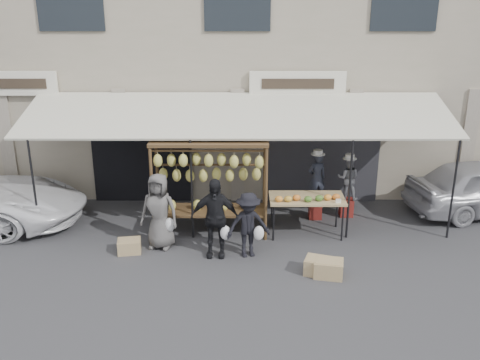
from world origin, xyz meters
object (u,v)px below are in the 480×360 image
at_px(customer_left, 159,211).
at_px(crate_near_b, 329,268).
at_px(vendor_right, 348,178).
at_px(customer_right, 248,225).
at_px(crate_near_a, 319,266).
at_px(produce_table, 307,199).
at_px(customer_mid, 215,218).
at_px(vendor_left, 317,178).
at_px(crate_far, 129,246).
at_px(banana_rack, 210,169).

xyz_separation_m(customer_left, crate_near_b, (3.49, -1.28, -0.68)).
relative_size(vendor_right, customer_left, 0.64).
xyz_separation_m(customer_right, crate_near_a, (1.40, -0.78, -0.55)).
height_order(produce_table, customer_mid, customer_mid).
bearing_deg(vendor_left, customer_left, 8.48).
bearing_deg(vendor_left, customer_right, 34.68).
height_order(crate_near_a, crate_far, crate_near_a).
bearing_deg(crate_near_a, produce_table, 91.74).
bearing_deg(vendor_right, crate_near_a, 83.74).
relative_size(banana_rack, crate_far, 5.35).
distance_m(produce_table, crate_near_a, 1.97).
relative_size(vendor_right, crate_near_b, 1.93).
bearing_deg(vendor_right, banana_rack, 31.15).
height_order(vendor_left, crate_far, vendor_left).
relative_size(customer_right, crate_far, 2.92).
relative_size(produce_table, vendor_left, 1.35).
bearing_deg(vendor_right, crate_far, 35.73).
relative_size(vendor_left, crate_near_b, 2.26).
bearing_deg(crate_near_a, crate_far, 166.85).
xyz_separation_m(vendor_right, crate_near_a, (-1.08, -2.94, -0.83)).
height_order(banana_rack, customer_right, banana_rack).
bearing_deg(crate_far, produce_table, 13.15).
distance_m(vendor_left, crate_far, 4.71).
distance_m(crate_near_b, crate_far, 4.25).
bearing_deg(produce_table, crate_near_b, -83.18).
xyz_separation_m(vendor_left, customer_left, (-3.59, -1.60, -0.21)).
xyz_separation_m(produce_table, customer_left, (-3.26, -0.64, -0.03)).
height_order(customer_mid, customer_right, customer_mid).
bearing_deg(customer_left, crate_near_b, -8.25).
relative_size(banana_rack, crate_near_b, 4.65).
bearing_deg(vendor_right, customer_mid, 47.89).
bearing_deg(banana_rack, customer_left, -146.06).
height_order(customer_right, crate_far, customer_right).
relative_size(banana_rack, customer_mid, 1.51).
bearing_deg(customer_mid, produce_table, 28.95).
bearing_deg(customer_left, customer_mid, -6.16).
height_order(vendor_right, crate_near_b, vendor_right).
height_order(customer_left, crate_near_a, customer_left).
xyz_separation_m(customer_left, customer_mid, (1.21, -0.40, 0.02)).
bearing_deg(crate_far, vendor_right, 21.90).
bearing_deg(crate_far, crate_near_b, -13.75).
height_order(vendor_right, customer_right, vendor_right).
relative_size(vendor_right, customer_mid, 0.63).
xyz_separation_m(vendor_left, crate_far, (-4.23, -1.87, -0.91)).
distance_m(banana_rack, crate_near_b, 3.44).
bearing_deg(vendor_right, customer_left, 35.58).
xyz_separation_m(produce_table, vendor_right, (1.13, 1.11, 0.12)).
bearing_deg(crate_near_b, customer_mid, 158.77).
distance_m(vendor_left, customer_right, 2.64).
distance_m(produce_table, crate_far, 4.06).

